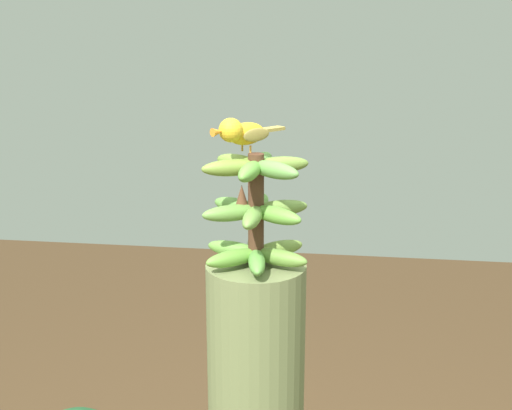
# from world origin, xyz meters

# --- Properties ---
(banana_bunch) EXTENTS (0.27, 0.28, 0.28)m
(banana_bunch) POSITION_xyz_m (-0.00, -0.00, 1.51)
(banana_bunch) COLOR #4C2D1E
(banana_bunch) RESTS_ON banana_tree
(perched_bird) EXTENTS (0.16, 0.18, 0.09)m
(perched_bird) POSITION_xyz_m (-0.04, 0.01, 1.70)
(perched_bird) COLOR #C68933
(perched_bird) RESTS_ON banana_bunch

